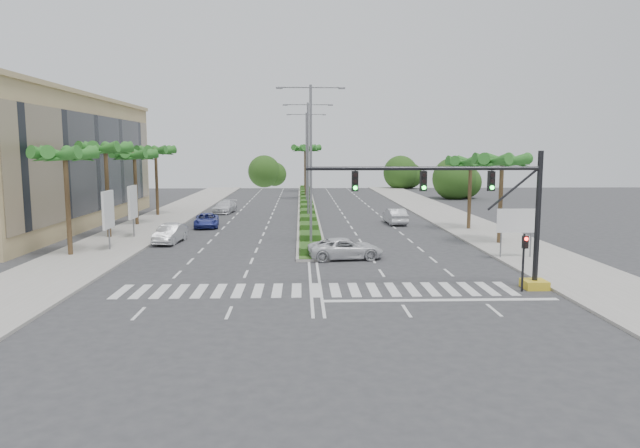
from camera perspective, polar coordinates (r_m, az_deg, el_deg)
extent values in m
plane|color=#333335|center=(29.76, -0.42, -6.65)|extent=(160.00, 160.00, 0.00)
cube|color=gray|center=(51.89, 15.99, -0.80)|extent=(6.00, 120.00, 0.15)
cube|color=gray|center=(51.44, -18.23, -0.95)|extent=(6.00, 120.00, 0.15)
cube|color=gray|center=(74.20, -1.35, 1.90)|extent=(2.20, 75.00, 0.20)
cube|color=#325E20|center=(74.19, -1.35, 1.99)|extent=(1.80, 75.00, 0.04)
cube|color=tan|center=(60.40, -26.78, 5.46)|extent=(12.00, 36.00, 12.00)
cube|color=gold|center=(32.13, 20.65, -5.66)|extent=(1.20, 1.20, 0.45)
cylinder|color=black|center=(31.55, 20.94, 0.50)|extent=(0.28, 0.28, 7.00)
cylinder|color=black|center=(29.54, 10.34, 5.49)|extent=(12.00, 0.20, 0.20)
cylinder|color=black|center=(30.90, 18.67, 3.26)|extent=(2.53, 0.12, 2.15)
cube|color=black|center=(30.50, 16.77, 4.13)|extent=(0.32, 0.24, 1.00)
cylinder|color=#19E533|center=(30.39, 16.83, 3.51)|extent=(0.20, 0.06, 0.20)
cube|color=black|center=(29.57, 10.31, 4.23)|extent=(0.32, 0.24, 1.00)
cylinder|color=#19E533|center=(29.45, 10.36, 3.60)|extent=(0.20, 0.06, 0.20)
cube|color=black|center=(29.03, 3.53, 4.28)|extent=(0.32, 0.24, 1.00)
cylinder|color=#19E533|center=(28.91, 3.55, 3.63)|extent=(0.20, 0.06, 0.20)
cylinder|color=black|center=(30.99, 19.65, -3.68)|extent=(0.12, 0.12, 3.00)
cube|color=black|center=(30.67, 19.84, -1.71)|extent=(0.28, 0.22, 0.65)
cylinder|color=red|center=(30.52, 19.94, -1.42)|extent=(0.18, 0.05, 0.18)
cylinder|color=slate|center=(39.60, 17.65, -1.40)|extent=(0.10, 0.10, 2.80)
cylinder|color=slate|center=(40.32, 20.33, -1.36)|extent=(0.10, 0.10, 2.80)
cube|color=#0C6638|center=(39.79, 19.08, 0.33)|extent=(2.60, 0.08, 1.50)
cube|color=white|center=(39.74, 19.10, 0.32)|extent=(2.70, 0.02, 1.60)
cylinder|color=slate|center=(43.50, -20.34, -0.75)|extent=(0.12, 0.12, 2.80)
cube|color=white|center=(43.31, -20.43, 1.34)|extent=(0.18, 2.10, 2.70)
cube|color=#D8594C|center=(43.31, -20.43, 1.34)|extent=(0.12, 2.00, 2.60)
cylinder|color=slate|center=(49.18, -18.15, 0.24)|extent=(0.12, 0.12, 2.80)
cube|color=white|center=(49.01, -18.23, 2.09)|extent=(0.18, 2.10, 2.70)
cube|color=#D8594C|center=(49.01, -18.23, 2.09)|extent=(0.12, 2.00, 2.60)
cylinder|color=brown|center=(42.09, -23.90, 1.69)|extent=(0.32, 0.32, 7.00)
sphere|color=brown|center=(41.92, -24.15, 6.32)|extent=(0.70, 0.70, 0.70)
cone|color=#28631F|center=(41.52, -22.73, 6.25)|extent=(0.90, 3.62, 1.50)
cone|color=#28631F|center=(42.47, -22.84, 6.26)|extent=(3.39, 2.96, 1.50)
cone|color=#28631F|center=(43.01, -23.91, 6.21)|extent=(3.73, 1.68, 1.50)
cone|color=#28631F|center=(42.74, -25.14, 6.14)|extent=(2.38, 3.65, 1.50)
cone|color=#28631F|center=(41.87, -25.65, 6.10)|extent=(2.38, 3.65, 1.50)
cone|color=#28631F|center=(41.03, -25.02, 6.13)|extent=(3.73, 1.68, 1.50)
cone|color=#28631F|center=(40.87, -23.70, 6.19)|extent=(3.39, 2.96, 1.50)
cylinder|color=brown|center=(49.55, -20.48, 2.86)|extent=(0.32, 0.32, 7.40)
sphere|color=brown|center=(49.43, -20.67, 7.03)|extent=(0.70, 0.70, 0.70)
cone|color=#28631F|center=(49.09, -19.44, 6.96)|extent=(0.90, 3.62, 1.50)
cone|color=#28631F|center=(50.03, -19.60, 6.96)|extent=(3.39, 2.96, 1.50)
cone|color=#28631F|center=(50.52, -20.54, 6.92)|extent=(3.73, 1.68, 1.50)
cone|color=#28631F|center=(50.20, -21.57, 6.87)|extent=(2.38, 3.65, 1.50)
cone|color=#28631F|center=(49.30, -21.94, 6.85)|extent=(2.38, 3.65, 1.50)
cone|color=#28631F|center=(48.49, -21.35, 6.88)|extent=(3.73, 1.68, 1.50)
cone|color=#28631F|center=(48.40, -20.22, 6.93)|extent=(3.39, 2.96, 1.50)
cylinder|color=brown|center=(57.20, -17.94, 3.22)|extent=(0.32, 0.32, 6.80)
sphere|color=brown|center=(57.07, -18.07, 6.52)|extent=(0.70, 0.70, 0.70)
cone|color=#28631F|center=(56.78, -17.00, 6.46)|extent=(0.90, 3.62, 1.50)
cone|color=#28631F|center=(57.72, -17.17, 6.46)|extent=(3.39, 2.96, 1.50)
cone|color=#28631F|center=(58.17, -18.01, 6.44)|extent=(3.73, 1.68, 1.50)
cone|color=#28631F|center=(57.81, -18.89, 6.40)|extent=(2.38, 3.65, 1.50)
cone|color=#28631F|center=(56.90, -19.17, 6.37)|extent=(2.38, 3.65, 1.50)
cone|color=#28631F|center=(56.11, -18.61, 6.39)|extent=(3.73, 1.68, 1.50)
cone|color=#28631F|center=(56.06, -17.63, 6.43)|extent=(3.39, 2.96, 1.50)
cylinder|color=brown|center=(64.90, -16.01, 3.92)|extent=(0.32, 0.32, 7.20)
sphere|color=brown|center=(64.80, -16.13, 7.01)|extent=(0.70, 0.70, 0.70)
cone|color=#28631F|center=(64.54, -15.17, 6.96)|extent=(0.90, 3.62, 1.50)
cone|color=#28631F|center=(65.47, -15.35, 6.95)|extent=(3.39, 2.96, 1.50)
cone|color=#28631F|center=(65.90, -16.10, 6.93)|extent=(3.73, 1.68, 1.50)
cone|color=#28631F|center=(65.51, -16.87, 6.90)|extent=(2.38, 3.65, 1.50)
cone|color=#28631F|center=(64.58, -17.08, 6.89)|extent=(2.38, 3.65, 1.50)
cone|color=#28631F|center=(63.82, -16.57, 6.91)|extent=(3.73, 1.68, 1.50)
cone|color=#28631F|center=(63.80, -15.71, 6.94)|extent=(3.39, 2.96, 1.50)
cylinder|color=brown|center=(45.67, 17.60, 2.07)|extent=(0.32, 0.32, 6.50)
sphere|color=brown|center=(45.50, 17.76, 6.02)|extent=(0.70, 0.70, 0.70)
cone|color=#28631F|center=(45.88, 19.05, 5.85)|extent=(0.90, 3.62, 1.50)
cone|color=#28631F|center=(46.54, 18.19, 5.90)|extent=(3.39, 2.96, 1.50)
cone|color=#28631F|center=(46.44, 17.02, 5.95)|extent=(3.73, 1.68, 1.50)
cone|color=#28631F|center=(45.63, 16.37, 5.95)|extent=(2.38, 3.65, 1.50)
cone|color=#28631F|center=(44.73, 16.75, 5.91)|extent=(2.38, 3.65, 1.50)
cone|color=#28631F|center=(44.41, 17.92, 5.86)|extent=(3.73, 1.68, 1.50)
cone|color=#28631F|center=(44.93, 18.95, 5.83)|extent=(3.39, 2.96, 1.50)
cylinder|color=brown|center=(53.26, 14.73, 2.73)|extent=(0.32, 0.32, 6.20)
sphere|color=brown|center=(53.11, 14.84, 5.95)|extent=(0.70, 0.70, 0.70)
cone|color=#28631F|center=(53.44, 15.97, 5.81)|extent=(0.90, 3.62, 1.50)
cone|color=#28631F|center=(54.13, 15.27, 5.85)|extent=(3.39, 2.96, 1.50)
cone|color=#28631F|center=(54.07, 14.26, 5.89)|extent=(3.73, 1.68, 1.50)
cone|color=#28631F|center=(53.30, 13.66, 5.89)|extent=(2.38, 3.65, 1.50)
cone|color=#28631F|center=(52.38, 13.94, 5.85)|extent=(2.38, 3.65, 1.50)
cone|color=#28631F|center=(52.02, 14.92, 5.81)|extent=(3.73, 1.68, 1.50)
cone|color=#28631F|center=(52.49, 15.83, 5.79)|extent=(3.39, 2.96, 1.50)
cylinder|color=brown|center=(83.93, -1.43, 5.04)|extent=(0.32, 0.32, 7.50)
sphere|color=brown|center=(83.86, -1.44, 7.53)|extent=(0.70, 0.70, 0.70)
cone|color=#28631F|center=(83.88, -0.68, 7.46)|extent=(0.90, 3.62, 1.50)
cone|color=#28631F|center=(84.73, -0.97, 7.46)|extent=(3.39, 2.96, 1.50)
cone|color=#28631F|center=(84.93, -1.61, 7.46)|extent=(3.73, 1.68, 1.50)
cone|color=#28631F|center=(84.33, -2.12, 7.46)|extent=(2.38, 3.65, 1.50)
cone|color=#28631F|center=(83.38, -2.12, 7.46)|extent=(2.38, 3.65, 1.50)
cone|color=#28631F|center=(82.79, -1.60, 7.46)|extent=(3.73, 1.68, 1.50)
cone|color=#28631F|center=(83.01, -0.95, 7.46)|extent=(3.39, 2.96, 1.50)
cylinder|color=brown|center=(98.92, -1.51, 5.40)|extent=(0.32, 0.32, 7.50)
sphere|color=brown|center=(98.86, -1.52, 7.51)|extent=(0.70, 0.70, 0.70)
cone|color=#28631F|center=(98.87, -0.87, 7.46)|extent=(0.90, 3.62, 1.50)
cone|color=#28631F|center=(99.73, -1.12, 7.46)|extent=(3.39, 2.96, 1.50)
cone|color=#28631F|center=(99.93, -1.66, 7.45)|extent=(3.73, 1.68, 1.50)
cone|color=#28631F|center=(99.33, -2.10, 7.45)|extent=(2.38, 3.65, 1.50)
cone|color=#28631F|center=(98.38, -2.10, 7.45)|extent=(2.38, 3.65, 1.50)
cone|color=#28631F|center=(97.79, -1.66, 7.45)|extent=(3.73, 1.68, 1.50)
cone|color=#28631F|center=(98.01, -1.11, 7.46)|extent=(3.39, 2.96, 1.50)
cylinder|color=slate|center=(42.88, -0.93, 5.77)|extent=(0.20, 0.20, 12.00)
cylinder|color=slate|center=(43.10, -2.59, 13.50)|extent=(2.40, 0.10, 0.10)
cylinder|color=slate|center=(43.14, 0.69, 13.50)|extent=(2.40, 0.10, 0.10)
cube|color=slate|center=(43.12, -4.09, 13.41)|extent=(0.50, 0.25, 0.12)
cube|color=slate|center=(43.20, 2.19, 13.42)|extent=(0.50, 0.25, 0.12)
cylinder|color=slate|center=(58.87, -1.21, 6.22)|extent=(0.20, 0.20, 12.00)
cylinder|color=slate|center=(59.04, -2.42, 11.85)|extent=(2.40, 0.10, 0.10)
cylinder|color=slate|center=(59.07, -0.04, 11.85)|extent=(2.40, 0.10, 0.10)
cube|color=slate|center=(59.05, -3.51, 11.79)|extent=(0.50, 0.25, 0.12)
cube|color=slate|center=(59.11, 1.05, 11.80)|extent=(0.50, 0.25, 0.12)
cylinder|color=slate|center=(74.87, -1.37, 6.47)|extent=(0.20, 0.20, 12.00)
cylinder|color=slate|center=(75.00, -2.32, 10.90)|extent=(2.40, 0.10, 0.10)
cylinder|color=slate|center=(75.02, -0.45, 10.91)|extent=(2.40, 0.10, 0.10)
cube|color=slate|center=(75.01, -3.17, 10.86)|extent=(0.50, 0.25, 0.12)
cube|color=slate|center=(75.06, 0.40, 10.87)|extent=(0.50, 0.25, 0.12)
imported|color=silver|center=(46.89, -14.82, -0.75)|extent=(1.83, 4.54, 1.55)
imported|color=silver|center=(45.98, -14.76, -0.96)|extent=(1.99, 4.54, 1.45)
imported|color=#303A93|center=(54.59, -11.28, 0.36)|extent=(2.71, 4.95, 1.31)
imported|color=silver|center=(66.70, -9.48, 1.71)|extent=(2.64, 5.12, 1.42)
imported|color=silver|center=(38.06, 2.60, -2.47)|extent=(5.28, 2.93, 1.40)
imported|color=silver|center=(56.45, 7.51, 0.78)|extent=(1.89, 4.77, 1.54)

